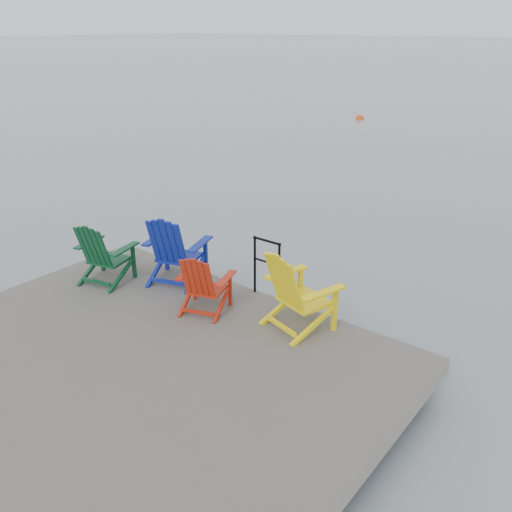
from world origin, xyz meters
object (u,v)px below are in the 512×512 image
Objects in this scene: handrail at (267,263)px; chair_yellow at (297,290)px; chair_blue at (174,249)px; buoy_b at (360,119)px; chair_green at (103,252)px; chair_red at (203,283)px.

chair_yellow is (0.85, -0.49, 0.02)m from handrail.
buoy_b is (-6.72, 18.73, -1.06)m from chair_blue.
buoy_b is at bearing 114.00° from handrail.
handrail is 19.99m from buoy_b.
chair_green is 0.90× the size of chair_yellow.
handrail is at bearing 166.19° from chair_yellow.
buoy_b is at bearing 92.93° from chair_green.
chair_blue is at bearing 24.45° from chair_green.
chair_green reaches higher than chair_red.
handrail is at bearing 13.50° from chair_green.
chair_green is 1.12× the size of chair_red.
chair_green is (-2.27, -1.17, -0.04)m from handrail.
chair_yellow is at bearing -1.50° from chair_green.
buoy_b is at bearing 131.70° from chair_yellow.
handrail is 0.90× the size of chair_green.
chair_red is at bearing -145.21° from chair_yellow.
chair_blue is at bearing -160.76° from handrail.
handrail is 0.98m from chair_yellow.
chair_green is at bearing -151.55° from chair_yellow.
chair_blue is (-1.40, -0.49, 0.02)m from handrail.
chair_blue is 2.25m from chair_yellow.
chair_blue is at bearing -70.27° from buoy_b.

